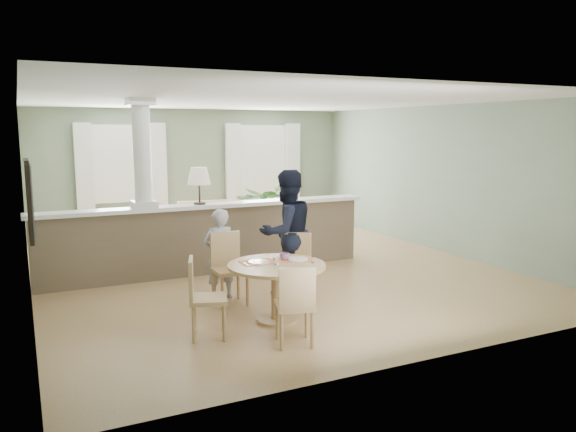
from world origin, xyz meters
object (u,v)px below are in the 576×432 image
houseplant (265,207)px  chair_far_boy (228,265)px  chair_near (296,302)px  dining_table (277,276)px  chair_far_man (295,264)px  sofa (242,224)px  child_person (220,254)px  chair_side (202,294)px  man_person (287,232)px

houseplant → chair_far_boy: 4.22m
chair_near → dining_table: bearing=-84.1°
chair_far_boy → chair_far_man: bearing=-16.9°
sofa → houseplant: (0.66, 0.40, 0.25)m
chair_far_boy → chair_far_man: (0.84, -0.26, -0.02)m
houseplant → child_person: bearing=-122.0°
chair_far_man → chair_side: (-1.52, -0.80, -0.01)m
chair_near → chair_side: size_ratio=0.99×
sofa → man_person: size_ratio=1.77×
chair_far_man → child_person: child_person is taller
houseplant → chair_far_man: bearing=-107.9°
chair_far_man → man_person: size_ratio=0.52×
houseplant → chair_side: (-2.78, -4.72, -0.21)m
chair_far_boy → man_person: size_ratio=0.54×
sofa → chair_far_boy: 3.56m
sofa → man_person: 3.27m
chair_near → houseplant: bearing=-93.4°
child_person → chair_far_boy: bearing=97.9°
houseplant → chair_near: houseplant is taller
houseplant → child_person: size_ratio=1.14×
sofa → child_person: bearing=-108.7°
chair_near → child_person: (-0.16, 1.97, 0.13)m
houseplant → dining_table: houseplant is taller
sofa → chair_side: (-2.12, -4.32, 0.05)m
sofa → man_person: man_person is taller
child_person → man_person: size_ratio=0.71×
chair_near → man_person: (0.76, 1.81, 0.38)m
child_person → chair_side: bearing=61.1°
sofa → chair_side: 4.81m
sofa → dining_table: (-1.17, -4.19, 0.11)m
man_person → houseplant: bearing=-119.5°
dining_table → chair_far_boy: bearing=106.4°
chair_far_boy → chair_side: (-0.68, -1.06, -0.02)m
dining_table → man_person: (0.60, 1.00, 0.30)m
chair_far_boy → chair_far_man: size_ratio=1.03×
dining_table → man_person: 1.20m
sofa → dining_table: bearing=-98.2°
chair_near → sofa: bearing=-88.1°
dining_table → child_person: (-0.31, 1.16, 0.06)m
chair_side → chair_near: bearing=-112.6°
dining_table → chair_far_boy: size_ratio=1.24×
sofa → chair_near: bearing=-97.5°
child_person → man_person: (0.92, -0.16, 0.25)m
chair_side → man_person: size_ratio=0.52×
dining_table → chair_near: 0.83m
sofa → chair_far_boy: (-1.44, -3.26, 0.07)m
dining_table → chair_far_man: (0.56, 0.67, -0.06)m
houseplant → chair_far_boy: bearing=-119.9°
houseplant → chair_far_boy: houseplant is taller
chair_far_man → man_person: man_person is taller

